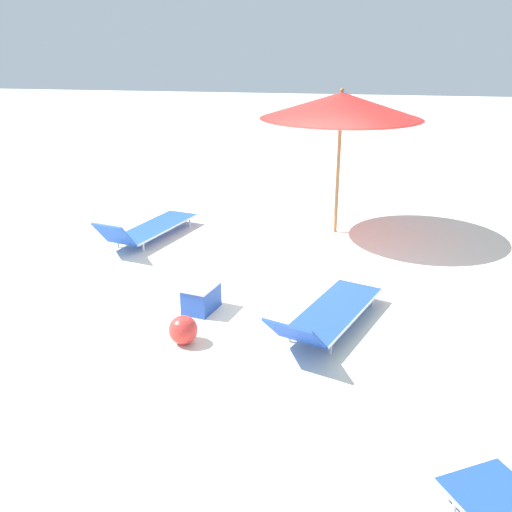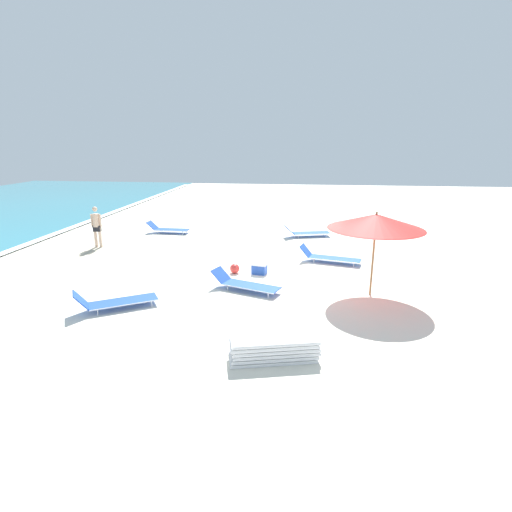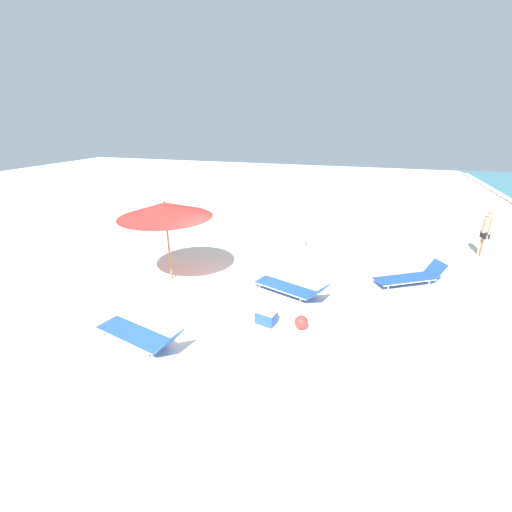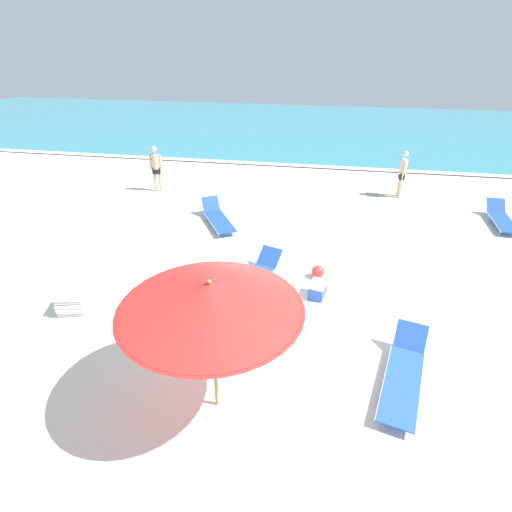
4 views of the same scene
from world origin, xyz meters
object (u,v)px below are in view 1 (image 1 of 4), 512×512
beach_umbrella (341,106)px  sun_lounger_under_umbrella (148,228)px  cooler_box (201,297)px  beach_ball (183,330)px  sun_lounger_beside_umbrella (327,315)px

beach_umbrella → sun_lounger_under_umbrella: beach_umbrella is taller
beach_umbrella → cooler_box: beach_umbrella is taller
sun_lounger_under_umbrella → beach_ball: sun_lounger_under_umbrella is taller
sun_lounger_under_umbrella → beach_ball: (-1.66, 3.32, -0.05)m
sun_lounger_beside_umbrella → beach_ball: (1.59, 0.59, -0.05)m
sun_lounger_under_umbrella → beach_ball: bearing=130.6°
sun_lounger_beside_umbrella → beach_ball: sun_lounger_beside_umbrella is taller
cooler_box → sun_lounger_beside_umbrella: bearing=93.3°
sun_lounger_beside_umbrella → cooler_box: (1.61, -0.27, -0.03)m
sun_lounger_under_umbrella → beach_umbrella: bearing=-147.6°
beach_umbrella → sun_lounger_beside_umbrella: size_ratio=1.22×
cooler_box → sun_lounger_under_umbrella: bearing=-133.5°
beach_ball → cooler_box: (0.03, -0.86, 0.02)m
beach_umbrella → sun_lounger_under_umbrella: bearing=18.4°
beach_umbrella → sun_lounger_beside_umbrella: beach_umbrella is taller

